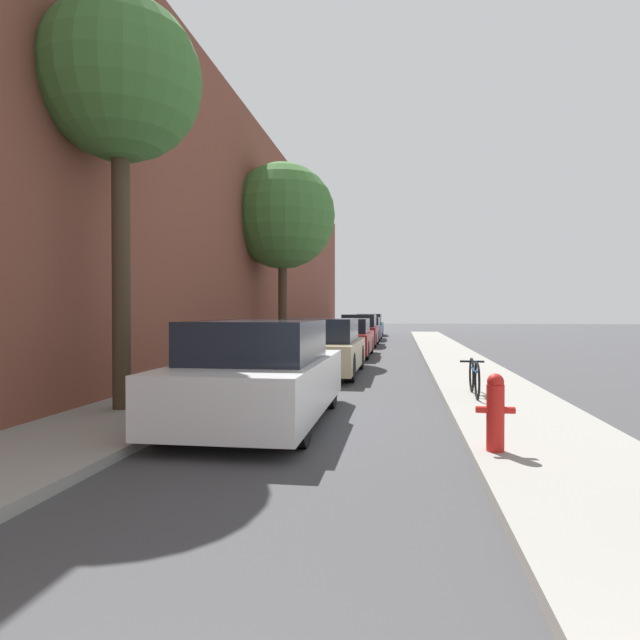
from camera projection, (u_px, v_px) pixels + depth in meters
The scene contains 14 objects.
ground_plane at pixel (362, 367), 16.25m from camera, with size 120.00×120.00×0.00m, color #3D3D3F.
sidewalk_left at pixel (266, 364), 16.67m from camera, with size 2.00×52.00×0.12m.
sidewalk_right at pixel (463, 366), 15.83m from camera, with size 2.00×52.00×0.12m.
building_facade_left at pixel (223, 228), 16.81m from camera, with size 0.70×52.00×8.37m.
parked_car_white at pixel (260, 375), 8.05m from camera, with size 1.90×4.43×1.50m.
parked_car_champagne at pixel (325, 348), 14.19m from camera, with size 1.74×4.66×1.45m.
parked_car_red at pixel (347, 338), 20.02m from camera, with size 1.75×4.64×1.38m.
parked_car_maroon at pixel (360, 331), 26.23m from camera, with size 1.71×4.38×1.50m.
parked_car_navy at pixel (365, 329), 31.69m from camera, with size 1.81×4.59×1.31m.
parked_car_teal at pixel (369, 325), 37.56m from camera, with size 1.80×4.07×1.48m.
street_tree_near at pixel (120, 83), 8.51m from camera, with size 2.51×2.51×6.36m.
street_tree_far at pixel (283, 217), 18.95m from camera, with size 3.63×3.63×6.62m.
fire_hydrant at pixel (495, 411), 5.96m from camera, with size 0.41×0.19×0.84m.
bicycle at pixel (474, 377), 9.91m from camera, with size 0.44×1.58×0.65m.
Camera 1 is at (1.14, -0.24, 1.63)m, focal length 30.95 mm.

